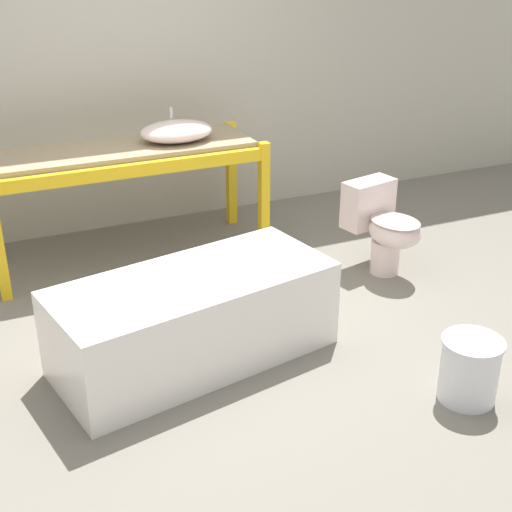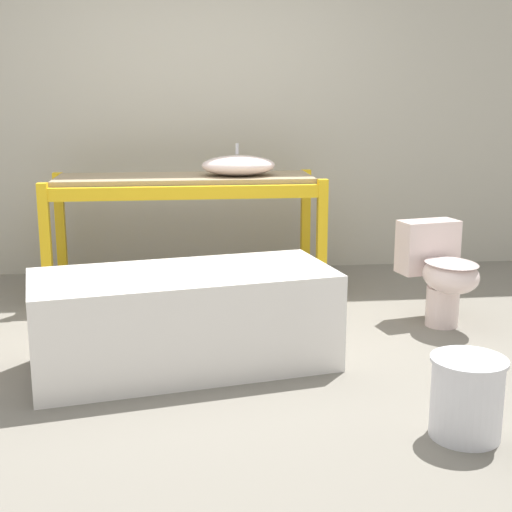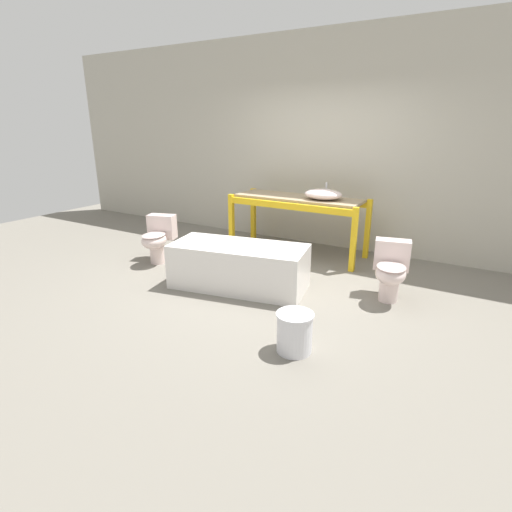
{
  "view_description": "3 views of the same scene",
  "coord_description": "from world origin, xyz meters",
  "px_view_note": "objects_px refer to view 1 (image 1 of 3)",
  "views": [
    {
      "loc": [
        -1.31,
        -3.68,
        2.31
      ],
      "look_at": [
        0.22,
        -0.27,
        0.58
      ],
      "focal_mm": 50.0,
      "sensor_mm": 36.0,
      "label": 1
    },
    {
      "loc": [
        -0.21,
        -3.99,
        1.45
      ],
      "look_at": [
        0.2,
        -0.36,
        0.62
      ],
      "focal_mm": 50.0,
      "sensor_mm": 36.0,
      "label": 2
    },
    {
      "loc": [
        2.28,
        -4.05,
        1.89
      ],
      "look_at": [
        0.14,
        -0.43,
        0.49
      ],
      "focal_mm": 28.0,
      "sensor_mm": 36.0,
      "label": 3
    }
  ],
  "objects_px": {
    "bathtub_main": "(194,312)",
    "bucket_white": "(469,368)",
    "sink_basin": "(177,131)",
    "toilet_near": "(383,225)"
  },
  "relations": [
    {
      "from": "sink_basin",
      "to": "toilet_near",
      "type": "height_order",
      "value": "sink_basin"
    },
    {
      "from": "bathtub_main",
      "to": "toilet_near",
      "type": "distance_m",
      "value": 1.73
    },
    {
      "from": "sink_basin",
      "to": "bucket_white",
      "type": "height_order",
      "value": "sink_basin"
    },
    {
      "from": "sink_basin",
      "to": "bucket_white",
      "type": "bearing_deg",
      "value": -72.97
    },
    {
      "from": "sink_basin",
      "to": "bathtub_main",
      "type": "bearing_deg",
      "value": -105.81
    },
    {
      "from": "toilet_near",
      "to": "bucket_white",
      "type": "distance_m",
      "value": 1.6
    },
    {
      "from": "bathtub_main",
      "to": "bucket_white",
      "type": "xyz_separation_m",
      "value": [
        1.2,
        -0.96,
        -0.12
      ]
    },
    {
      "from": "sink_basin",
      "to": "bucket_white",
      "type": "distance_m",
      "value": 2.71
    },
    {
      "from": "toilet_near",
      "to": "bathtub_main",
      "type": "bearing_deg",
      "value": -173.51
    },
    {
      "from": "bathtub_main",
      "to": "toilet_near",
      "type": "bearing_deg",
      "value": 7.76
    }
  ]
}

